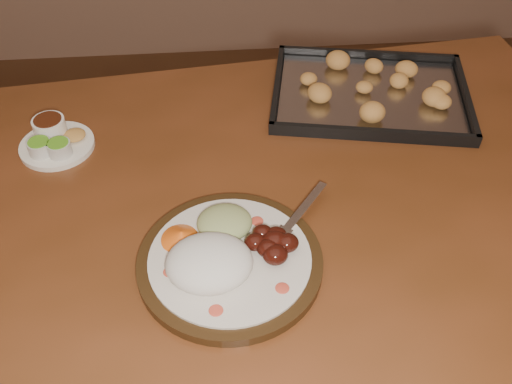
{
  "coord_description": "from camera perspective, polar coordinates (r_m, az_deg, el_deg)",
  "views": [
    {
      "loc": [
        0.13,
        -0.52,
        1.48
      ],
      "look_at": [
        0.19,
        0.2,
        0.77
      ],
      "focal_mm": 40.0,
      "sensor_mm": 36.0,
      "label": 1
    }
  ],
  "objects": [
    {
      "name": "dining_table",
      "position": [
        1.1,
        -1.68,
        -4.29
      ],
      "size": [
        1.59,
        1.06,
        0.75
      ],
      "rotation": [
        0.0,
        0.0,
        0.11
      ],
      "color": "brown",
      "rests_on": "ground"
    },
    {
      "name": "dinner_plate",
      "position": [
        0.91,
        -3.03,
        -6.45
      ],
      "size": [
        0.33,
        0.3,
        0.07
      ],
      "rotation": [
        0.0,
        0.0,
        0.46
      ],
      "color": "black",
      "rests_on": "dining_table"
    },
    {
      "name": "condiment_saucer",
      "position": [
        1.19,
        -19.53,
        4.94
      ],
      "size": [
        0.14,
        0.14,
        0.05
      ],
      "rotation": [
        0.0,
        0.0,
        0.15
      ],
      "color": "white",
      "rests_on": "dining_table"
    },
    {
      "name": "baking_tray",
      "position": [
        1.28,
        11.29,
        9.77
      ],
      "size": [
        0.47,
        0.38,
        0.04
      ],
      "rotation": [
        0.0,
        0.0,
        -0.19
      ],
      "color": "black",
      "rests_on": "dining_table"
    }
  ]
}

